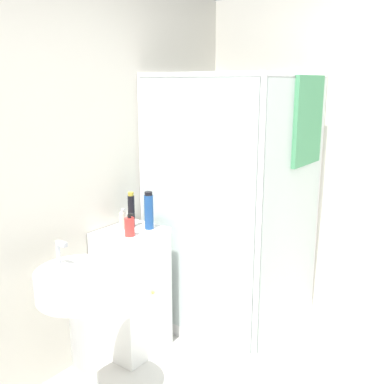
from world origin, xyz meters
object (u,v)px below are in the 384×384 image
Objects in this scene: soap_dispenser at (130,227)px; lotion_bottle_white at (123,221)px; sink at (81,305)px; shampoo_bottle_tall_black at (131,210)px; shampoo_bottle_blue at (149,211)px.

soap_dispenser is 0.16m from lotion_bottle_white.
lotion_bottle_white is at bearing 61.58° from soap_dispenser.
sink is at bearing -163.75° from soap_dispenser.
shampoo_bottle_tall_black is 0.09m from lotion_bottle_white.
shampoo_bottle_tall_black reaches higher than soap_dispenser.
shampoo_bottle_blue reaches higher than lotion_bottle_white.
soap_dispenser is at bearing -140.07° from shampoo_bottle_tall_black.
shampoo_bottle_blue is at bearing 12.18° from sink.
lotion_bottle_white is (0.63, 0.30, 0.26)m from sink.
shampoo_bottle_blue is 1.76× the size of lotion_bottle_white.
soap_dispenser is 0.60× the size of shampoo_bottle_blue.
soap_dispenser is 0.63× the size of shampoo_bottle_tall_black.
lotion_bottle_white is (-0.11, 0.14, -0.07)m from shampoo_bottle_blue.
shampoo_bottle_blue reaches higher than shampoo_bottle_tall_black.
shampoo_bottle_tall_black reaches higher than lotion_bottle_white.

